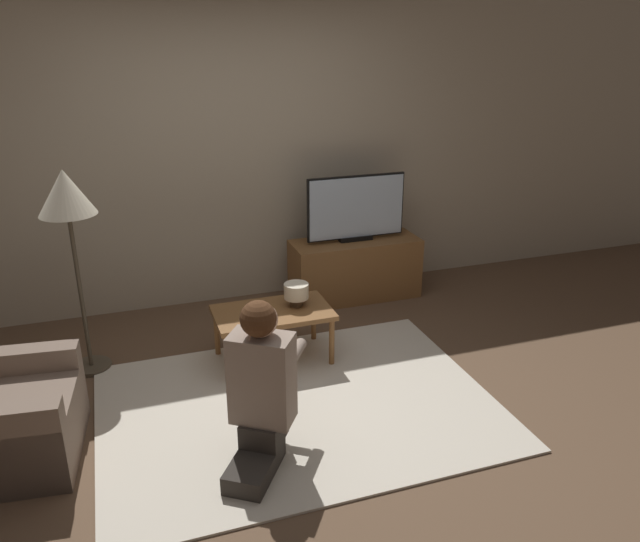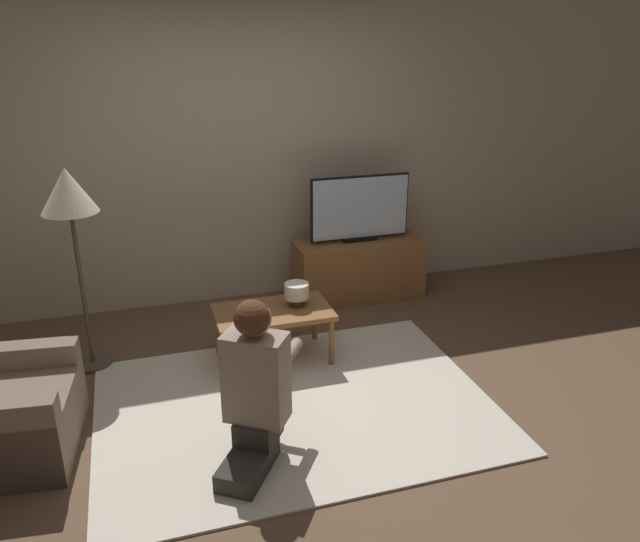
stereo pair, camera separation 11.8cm
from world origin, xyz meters
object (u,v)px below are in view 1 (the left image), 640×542
object	(u,v)px
tv	(356,208)
person_kneeling	(261,384)
coffee_table	(273,316)
table_lamp	(296,292)
floor_lamp	(67,204)

from	to	relation	value
tv	person_kneeling	xyz separation A→B (m)	(-1.36, -2.00, -0.34)
coffee_table	table_lamp	xyz separation A→B (m)	(0.19, 0.03, 0.15)
coffee_table	person_kneeling	size ratio (longest dim) A/B	0.86
coffee_table	table_lamp	distance (m)	0.24
tv	person_kneeling	bearing A→B (deg)	-124.14
tv	coffee_table	world-z (taller)	tv
coffee_table	person_kneeling	xyz separation A→B (m)	(-0.35, -1.09, 0.14)
coffee_table	person_kneeling	bearing A→B (deg)	-107.79
coffee_table	person_kneeling	distance (m)	1.15
tv	floor_lamp	bearing A→B (deg)	-165.47
coffee_table	floor_lamp	world-z (taller)	floor_lamp
floor_lamp	table_lamp	bearing A→B (deg)	-11.06
coffee_table	floor_lamp	distance (m)	1.58
table_lamp	coffee_table	bearing A→B (deg)	-171.22
tv	coffee_table	bearing A→B (deg)	-137.87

